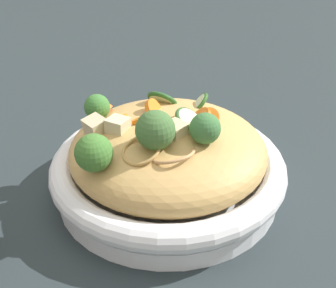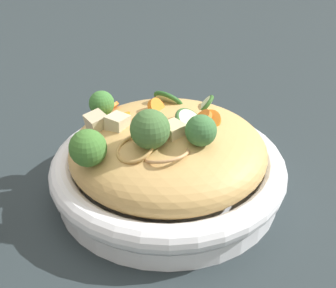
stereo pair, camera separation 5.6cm
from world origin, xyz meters
name	(u,v)px [view 1 (the left image)]	position (x,y,z in m)	size (l,w,h in m)	color
ground_plane	(168,189)	(0.00, 0.00, 0.00)	(3.00, 3.00, 0.00)	#263033
serving_bowl	(168,172)	(0.00, 0.00, 0.03)	(0.31, 0.31, 0.06)	white
noodle_heap	(168,149)	(0.00, 0.00, 0.07)	(0.26, 0.26, 0.09)	tan
broccoli_florets	(137,133)	(0.05, -0.01, 0.11)	(0.14, 0.20, 0.07)	#9AAB75
carrot_coins	(159,115)	(-0.02, -0.02, 0.10)	(0.08, 0.17, 0.04)	orange
zucchini_slices	(181,110)	(-0.04, 0.00, 0.10)	(0.12, 0.11, 0.04)	beige
chicken_chunks	(125,128)	(0.04, -0.04, 0.10)	(0.06, 0.13, 0.03)	beige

